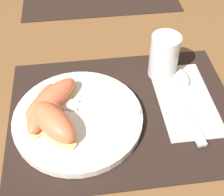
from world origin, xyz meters
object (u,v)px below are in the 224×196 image
juice_glass (164,58)px  fork (82,106)px  knife (180,102)px  citrus_wedge_2 (50,112)px  citrus_wedge_3 (54,123)px  spoon (185,84)px  citrus_wedge_0 (52,99)px  citrus_wedge_1 (43,108)px  plate (78,118)px

juice_glass → fork: size_ratio=0.51×
knife → juice_glass: bearing=99.7°
citrus_wedge_2 → citrus_wedge_3: citrus_wedge_3 is taller
spoon → fork: bearing=-168.5°
juice_glass → citrus_wedge_2: 0.26m
citrus_wedge_0 → citrus_wedge_2: size_ratio=1.10×
spoon → citrus_wedge_0: 0.28m
citrus_wedge_1 → citrus_wedge_2: bearing=-35.4°
juice_glass → spoon: size_ratio=0.55×
citrus_wedge_1 → citrus_wedge_3: size_ratio=1.09×
citrus_wedge_3 → plate: bearing=34.1°
fork → citrus_wedge_2: citrus_wedge_2 is taller
citrus_wedge_0 → citrus_wedge_2: bearing=-94.7°
spoon → citrus_wedge_3: 0.29m
fork → citrus_wedge_3: bearing=-136.5°
plate → juice_glass: bearing=30.6°
juice_glass → spoon: (0.04, -0.05, -0.03)m
plate → spoon: 0.24m
plate → citrus_wedge_3: citrus_wedge_3 is taller
citrus_wedge_2 → knife: bearing=3.1°
citrus_wedge_1 → citrus_wedge_3: bearing=-63.6°
plate → citrus_wedge_1: bearing=167.2°
citrus_wedge_0 → citrus_wedge_3: 0.06m
spoon → citrus_wedge_0: (-0.27, -0.03, 0.02)m
juice_glass → citrus_wedge_3: 0.27m
spoon → citrus_wedge_1: bearing=-170.1°
knife → citrus_wedge_3: bearing=-169.4°
spoon → citrus_wedge_3: bearing=-161.0°
spoon → citrus_wedge_0: bearing=-173.4°
knife → citrus_wedge_1: citrus_wedge_1 is taller
spoon → citrus_wedge_1: citrus_wedge_1 is taller
knife → citrus_wedge_1: size_ratio=1.71×
citrus_wedge_1 → citrus_wedge_3: citrus_wedge_3 is taller
juice_glass → knife: juice_glass is taller
citrus_wedge_0 → citrus_wedge_2: 0.03m
fork → citrus_wedge_0: 0.06m
knife → citrus_wedge_0: size_ratio=1.82×
citrus_wedge_2 → citrus_wedge_3: (0.01, -0.03, 0.01)m
knife → plate: bearing=-175.0°
juice_glass → fork: 0.20m
citrus_wedge_0 → citrus_wedge_3: (0.00, -0.06, 0.00)m
juice_glass → citrus_wedge_0: size_ratio=0.77×
knife → citrus_wedge_2: bearing=-176.9°
spoon → plate: bearing=-164.1°
spoon → citrus_wedge_0: citrus_wedge_0 is taller
citrus_wedge_1 → citrus_wedge_2: citrus_wedge_1 is taller
knife → citrus_wedge_0: bearing=176.5°
citrus_wedge_3 → citrus_wedge_2: bearing=102.3°
knife → spoon: (0.02, 0.05, 0.00)m
citrus_wedge_0 → citrus_wedge_1: (-0.02, -0.02, -0.00)m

